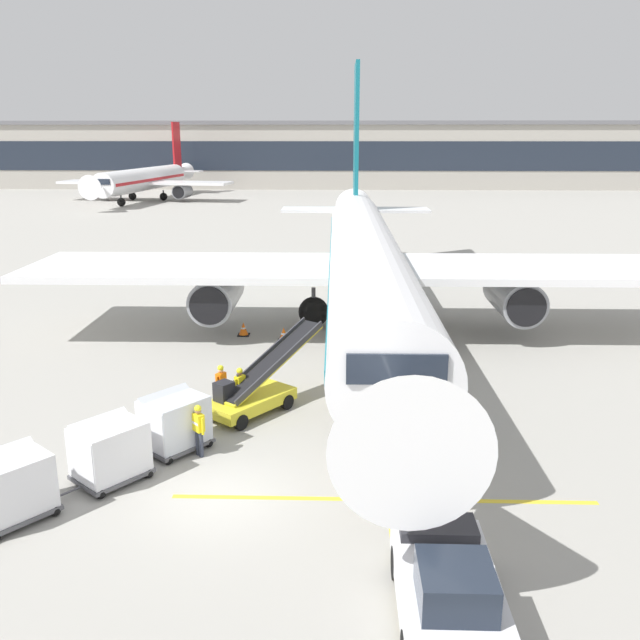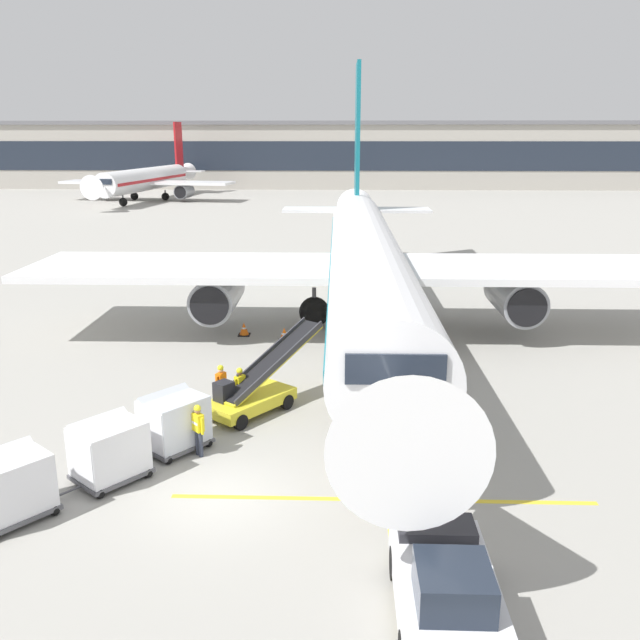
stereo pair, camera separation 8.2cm
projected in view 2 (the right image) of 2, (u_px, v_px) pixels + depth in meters
The scene contains 16 objects.
ground_plane at pixel (218, 498), 18.85m from camera, with size 600.00×600.00×0.00m, color #9E9B93.
parked_airplane at pixel (366, 260), 33.80m from camera, with size 34.25×43.72×14.96m.
belt_loader at pixel (255, 390), 24.59m from camera, with size 4.29×5.00×2.87m.
baggage_cart_lead at pixel (173, 420), 21.59m from camera, with size 2.51×2.61×1.91m.
baggage_cart_second at pixel (108, 449), 19.63m from camera, with size 2.51×2.61×1.91m.
baggage_cart_third at pixel (9, 484), 17.65m from camera, with size 2.51×2.61×1.91m.
pushback_tug at pixel (447, 589), 13.86m from camera, with size 2.14×4.41×1.83m.
ground_crew_by_loader at pixel (198, 427), 21.12m from camera, with size 0.44×0.44×1.74m.
ground_crew_by_carts at pixel (240, 387), 24.45m from camera, with size 0.41×0.49×1.74m.
ground_crew_marshaller at pixel (221, 384), 24.74m from camera, with size 0.39×0.52×1.74m.
safety_cone_engine_keepout at pixel (244, 329), 34.12m from camera, with size 0.60×0.60×0.68m.
safety_cone_wingtip at pixel (284, 335), 33.06m from camera, with size 0.64×0.64×0.73m.
apron_guidance_line_lead_in at pixel (368, 336), 34.03m from camera, with size 0.20×110.00×0.01m.
apron_guidance_line_stop_bar at pixel (383, 500), 18.79m from camera, with size 12.00×0.20×0.01m.
terminal_building at pixel (363, 155), 130.21m from camera, with size 144.56×17.29×12.39m.
distant_airplane at pixel (147, 180), 103.12m from camera, with size 27.33×35.86×12.04m.
Camera 2 is at (3.45, -16.70, 9.93)m, focal length 37.41 mm.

